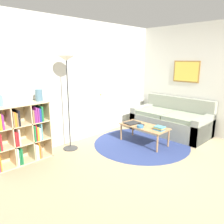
{
  "coord_description": "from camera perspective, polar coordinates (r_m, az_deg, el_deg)",
  "views": [
    {
      "loc": [
        -2.95,
        -1.37,
        1.8
      ],
      "look_at": [
        -0.23,
        1.37,
        0.85
      ],
      "focal_mm": 35.0,
      "sensor_mm": 36.0,
      "label": 1
    }
  ],
  "objects": [
    {
      "name": "wall_back",
      "position": [
        4.91,
        -7.53,
        7.73
      ],
      "size": [
        7.36,
        0.11,
        2.6
      ],
      "color": "silver",
      "rests_on": "ground_plane"
    },
    {
      "name": "bottle_right",
      "position": [
        3.92,
        -27.13,
        2.59
      ],
      "size": [
        0.08,
        0.08,
        0.21
      ],
      "color": "#6B93A3",
      "rests_on": "bookshelf"
    },
    {
      "name": "bowl",
      "position": [
        4.61,
        7.37,
        -3.75
      ],
      "size": [
        0.14,
        0.14,
        0.05
      ],
      "color": "teal",
      "rests_on": "coffee_table"
    },
    {
      "name": "vase_on_shelf",
      "position": [
        4.14,
        -18.55,
        4.16
      ],
      "size": [
        0.13,
        0.13,
        0.21
      ],
      "color": "slate",
      "rests_on": "bookshelf"
    },
    {
      "name": "ground_plane",
      "position": [
        3.71,
        18.49,
        -15.93
      ],
      "size": [
        14.0,
        14.0,
        0.0
      ],
      "primitive_type": "plane",
      "color": "tan"
    },
    {
      "name": "floor_lamp",
      "position": [
        4.26,
        -11.73,
        10.45
      ],
      "size": [
        0.34,
        0.34,
        1.85
      ],
      "color": "#333333",
      "rests_on": "ground_plane"
    },
    {
      "name": "laptop",
      "position": [
        4.89,
        5.25,
        -2.85
      ],
      "size": [
        0.35,
        0.29,
        0.02
      ],
      "color": "black",
      "rests_on": "coffee_table"
    },
    {
      "name": "coffee_table",
      "position": [
        4.75,
        8.39,
        -4.07
      ],
      "size": [
        0.49,
        1.04,
        0.39
      ],
      "color": "#AD7F51",
      "rests_on": "ground_plane"
    },
    {
      "name": "book_stack_on_table",
      "position": [
        4.52,
        12.3,
        -4.16
      ],
      "size": [
        0.18,
        0.2,
        0.07
      ],
      "color": "teal",
      "rests_on": "coffee_table"
    },
    {
      "name": "bookshelf",
      "position": [
        4.12,
        -23.2,
        -5.21
      ],
      "size": [
        1.02,
        0.34,
        1.05
      ],
      "color": "beige",
      "rests_on": "ground_plane"
    },
    {
      "name": "remote",
      "position": [
        4.81,
        7.72,
        -3.21
      ],
      "size": [
        0.07,
        0.15,
        0.02
      ],
      "color": "black",
      "rests_on": "coffee_table"
    },
    {
      "name": "wall_right",
      "position": [
        5.8,
        18.47,
        8.21
      ],
      "size": [
        0.08,
        5.5,
        2.6
      ],
      "color": "silver",
      "rests_on": "ground_plane"
    },
    {
      "name": "couch",
      "position": [
        5.61,
        15.31,
        -2.3
      ],
      "size": [
        0.94,
        1.81,
        0.85
      ],
      "color": "gray",
      "rests_on": "ground_plane"
    },
    {
      "name": "rug",
      "position": [
        4.83,
        7.64,
        -8.12
      ],
      "size": [
        2.04,
        2.04,
        0.01
      ],
      "color": "navy",
      "rests_on": "ground_plane"
    }
  ]
}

